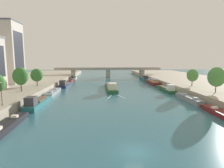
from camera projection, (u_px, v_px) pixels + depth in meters
name	position (u px, v px, depth m)	size (l,w,h in m)	color
ground_plane	(135.00, 152.00, 22.71)	(400.00, 400.00, 0.00)	#2D6070
quay_left	(14.00, 85.00, 74.69)	(36.00, 170.00, 2.37)	#A89E89
quay_right	(203.00, 84.00, 79.26)	(36.00, 170.00, 2.37)	#A89E89
barge_midriver	(111.00, 87.00, 70.35)	(4.48, 21.93, 3.37)	#235633
wake_behind_barge	(115.00, 97.00, 56.93)	(5.60, 5.97, 0.03)	#A0CCD6
moored_boat_left_midway	(9.00, 125.00, 30.66)	(2.67, 13.21, 2.19)	black
moored_boat_left_upstream	(38.00, 102.00, 45.18)	(2.98, 14.51, 3.24)	#23666B
moored_boat_left_far	(53.00, 92.00, 61.89)	(3.08, 14.93, 2.21)	gray
moored_boat_left_near	(65.00, 84.00, 79.35)	(3.41, 15.99, 3.20)	#1E284C
moored_boat_left_lone	(71.00, 81.00, 94.77)	(2.04, 10.11, 2.18)	maroon
moored_boat_left_end	(74.00, 78.00, 106.21)	(2.03, 10.93, 2.93)	silver
moored_boat_right_midway	(221.00, 114.00, 36.85)	(2.73, 13.39, 2.16)	maroon
moored_boat_right_downstream	(189.00, 99.00, 50.89)	(2.26, 13.27, 2.45)	gray
moored_boat_right_lone	(166.00, 89.00, 67.39)	(2.91, 15.48, 3.00)	#235633
moored_boat_right_gap_after	(153.00, 82.00, 87.05)	(3.60, 16.20, 2.70)	maroon
moored_boat_right_far	(144.00, 78.00, 104.92)	(3.51, 15.80, 2.96)	#23666B
tree_left_third	(21.00, 76.00, 52.42)	(4.28, 4.28, 7.14)	brown
tree_left_past_mid	(37.00, 75.00, 64.62)	(4.30, 4.30, 6.13)	brown
tree_right_third	(217.00, 77.00, 50.70)	(4.72, 4.72, 7.27)	brown
tree_right_midway	(192.00, 75.00, 63.73)	(3.93, 3.93, 6.03)	brown
lamppost_left_bank	(1.00, 93.00, 36.29)	(0.28, 0.28, 4.86)	black
building_left_tall	(5.00, 53.00, 70.05)	(11.36, 10.19, 24.17)	#BCB2A8
bridge_far	(108.00, 71.00, 118.68)	(69.45, 4.40, 6.62)	gray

